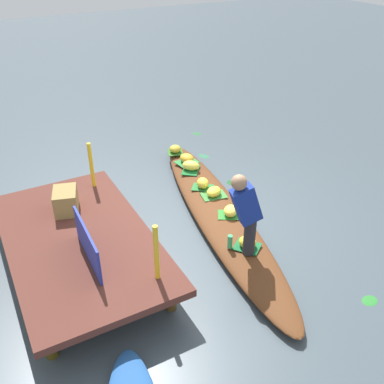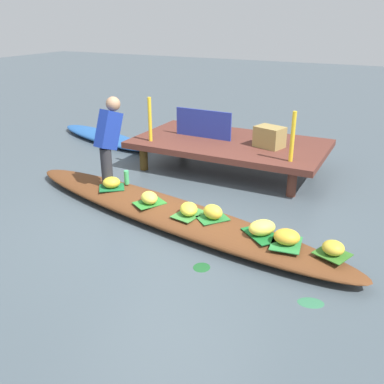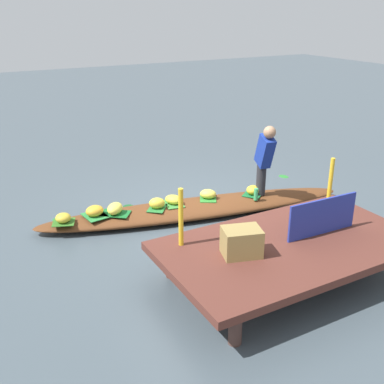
% 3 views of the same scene
% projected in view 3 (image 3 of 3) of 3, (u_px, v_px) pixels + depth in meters
% --- Properties ---
extents(canal_water, '(40.00, 40.00, 0.00)m').
position_uv_depth(canal_water, '(197.00, 214.00, 7.69)').
color(canal_water, '#424E56').
rests_on(canal_water, ground).
extents(dock_platform, '(3.20, 1.80, 0.49)m').
position_uv_depth(dock_platform, '(290.00, 247.00, 5.75)').
color(dock_platform, '#582C24').
rests_on(dock_platform, ground).
extents(vendor_boat, '(5.23, 1.78, 0.21)m').
position_uv_depth(vendor_boat, '(197.00, 208.00, 7.66)').
color(vendor_boat, brown).
rests_on(vendor_boat, ground).
extents(leaf_mat_0, '(0.45, 0.44, 0.01)m').
position_uv_depth(leaf_mat_0, '(253.00, 194.00, 7.94)').
color(leaf_mat_0, '#176231').
rests_on(leaf_mat_0, vendor_boat).
extents(banana_bunch_0, '(0.33, 0.32, 0.15)m').
position_uv_depth(banana_bunch_0, '(253.00, 190.00, 7.91)').
color(banana_bunch_0, gold).
rests_on(banana_bunch_0, vendor_boat).
extents(leaf_mat_1, '(0.42, 0.44, 0.01)m').
position_uv_depth(leaf_mat_1, '(157.00, 208.00, 7.39)').
color(leaf_mat_1, '#277532').
rests_on(leaf_mat_1, vendor_boat).
extents(banana_bunch_1, '(0.30, 0.27, 0.17)m').
position_uv_depth(banana_bunch_1, '(157.00, 203.00, 7.36)').
color(banana_bunch_1, yellow).
rests_on(banana_bunch_1, vendor_boat).
extents(leaf_mat_2, '(0.52, 0.49, 0.01)m').
position_uv_depth(leaf_mat_2, '(115.00, 213.00, 7.20)').
color(leaf_mat_2, '#17662A').
rests_on(leaf_mat_2, vendor_boat).
extents(banana_bunch_2, '(0.37, 0.38, 0.17)m').
position_uv_depth(banana_bunch_2, '(115.00, 208.00, 7.16)').
color(banana_bunch_2, '#F9E451').
rests_on(banana_bunch_2, vendor_boat).
extents(leaf_mat_3, '(0.36, 0.43, 0.01)m').
position_uv_depth(leaf_mat_3, '(95.00, 216.00, 7.12)').
color(leaf_mat_3, '#2B803B').
rests_on(leaf_mat_3, vendor_boat).
extents(banana_bunch_3, '(0.32, 0.29, 0.16)m').
position_uv_depth(banana_bunch_3, '(95.00, 211.00, 7.09)').
color(banana_bunch_3, gold).
rests_on(banana_bunch_3, vendor_boat).
extents(leaf_mat_4, '(0.35, 0.44, 0.01)m').
position_uv_depth(leaf_mat_4, '(174.00, 204.00, 7.55)').
color(leaf_mat_4, '#3B8237').
rests_on(leaf_mat_4, vendor_boat).
extents(banana_bunch_4, '(0.33, 0.35, 0.15)m').
position_uv_depth(banana_bunch_4, '(173.00, 200.00, 7.53)').
color(banana_bunch_4, yellow).
rests_on(banana_bunch_4, vendor_boat).
extents(leaf_mat_5, '(0.42, 0.46, 0.01)m').
position_uv_depth(leaf_mat_5, '(208.00, 198.00, 7.77)').
color(leaf_mat_5, '#2E812E').
rests_on(leaf_mat_5, vendor_boat).
extents(banana_bunch_5, '(0.34, 0.33, 0.15)m').
position_uv_depth(banana_bunch_5, '(208.00, 194.00, 7.74)').
color(banana_bunch_5, '#EED84B').
rests_on(banana_bunch_5, vendor_boat).
extents(leaf_mat_6, '(0.40, 0.38, 0.01)m').
position_uv_depth(leaf_mat_6, '(64.00, 222.00, 6.91)').
color(leaf_mat_6, '#326B22').
rests_on(leaf_mat_6, vendor_boat).
extents(banana_bunch_6, '(0.29, 0.29, 0.14)m').
position_uv_depth(banana_bunch_6, '(63.00, 218.00, 6.88)').
color(banana_bunch_6, gold).
rests_on(banana_bunch_6, vendor_boat).
extents(vendor_person, '(0.26, 0.46, 1.24)m').
position_uv_depth(vendor_person, '(265.00, 156.00, 7.61)').
color(vendor_person, '#28282D').
rests_on(vendor_person, vendor_boat).
extents(water_bottle, '(0.07, 0.07, 0.20)m').
position_uv_depth(water_bottle, '(256.00, 194.00, 7.67)').
color(water_bottle, '#40B167').
rests_on(water_bottle, vendor_boat).
extents(market_banner, '(1.04, 0.06, 0.48)m').
position_uv_depth(market_banner, '(322.00, 217.00, 5.87)').
color(market_banner, '#263498').
rests_on(market_banner, dock_platform).
extents(railing_post_west, '(0.06, 0.06, 0.74)m').
position_uv_depth(railing_post_west, '(330.00, 183.00, 6.62)').
color(railing_post_west, yellow).
rests_on(railing_post_west, dock_platform).
extents(railing_post_east, '(0.06, 0.06, 0.74)m').
position_uv_depth(railing_post_east, '(181.00, 217.00, 5.54)').
color(railing_post_east, yellow).
rests_on(railing_post_east, dock_platform).
extents(produce_crate, '(0.51, 0.43, 0.33)m').
position_uv_depth(produce_crate, '(242.00, 242.00, 5.39)').
color(produce_crate, olive).
rests_on(produce_crate, dock_platform).
extents(drifting_plant_0, '(0.18, 0.20, 0.01)m').
position_uv_depth(drifting_plant_0, '(128.00, 206.00, 7.97)').
color(drifting_plant_0, '#1A5225').
rests_on(drifting_plant_0, ground).
extents(drifting_plant_1, '(0.19, 0.23, 0.01)m').
position_uv_depth(drifting_plant_1, '(284.00, 176.00, 9.37)').
color(drifting_plant_1, '#297C2D').
rests_on(drifting_plant_1, ground).
extents(drifting_plant_2, '(0.29, 0.24, 0.01)m').
position_uv_depth(drifting_plant_2, '(59.00, 219.00, 7.51)').
color(drifting_plant_2, '#2E6A47').
rests_on(drifting_plant_2, ground).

